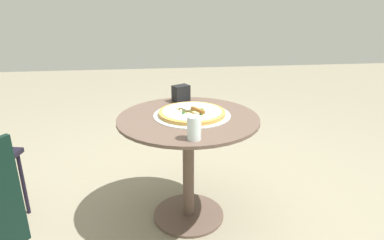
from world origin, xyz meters
name	(u,v)px	position (x,y,z in m)	size (l,w,h in m)	color
ground_plane	(189,215)	(0.00, 0.00, 0.00)	(10.00, 10.00, 0.00)	gray
patio_table	(188,147)	(0.00, 0.00, 0.50)	(0.84, 0.84, 0.69)	brown
pizza_on_tray	(192,113)	(-0.03, -0.03, 0.71)	(0.46, 0.46, 0.05)	silver
pizza_server	(193,108)	(-0.03, 0.00, 0.74)	(0.15, 0.21, 0.02)	silver
drinking_cup	(194,128)	(0.01, 0.33, 0.75)	(0.07, 0.07, 0.12)	white
napkin_dispenser	(181,93)	(0.01, -0.32, 0.75)	(0.11, 0.07, 0.11)	black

